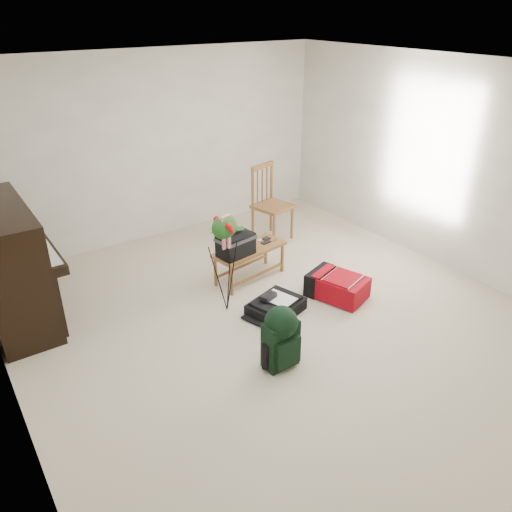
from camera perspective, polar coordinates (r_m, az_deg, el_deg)
floor at (r=5.29m, az=2.38°, el=-7.46°), size 5.00×5.50×0.01m
ceiling at (r=4.39m, az=3.05°, el=20.52°), size 5.00×5.50×0.01m
wall_back at (r=6.98m, az=-11.26°, el=12.07°), size 5.00×0.04×2.50m
wall_right at (r=6.44m, az=21.06°, el=9.54°), size 0.04×5.50×2.50m
piano at (r=5.63m, az=-26.25°, el=-1.16°), size 0.71×1.50×1.25m
bench at (r=5.75m, az=-1.99°, el=1.23°), size 0.95×0.50×0.70m
dining_chair at (r=6.91m, az=1.73°, el=5.97°), size 0.55×0.55×1.05m
red_suitcase at (r=5.72m, az=8.97°, el=-3.22°), size 0.60×0.75×0.27m
black_duffel at (r=5.39m, az=2.28°, el=-5.70°), size 0.66×0.58×0.23m
green_backpack at (r=4.52m, az=2.88°, el=-8.95°), size 0.32×0.30×0.62m
flower_stand at (r=5.21m, az=-3.49°, el=-0.97°), size 0.44×0.44×1.14m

